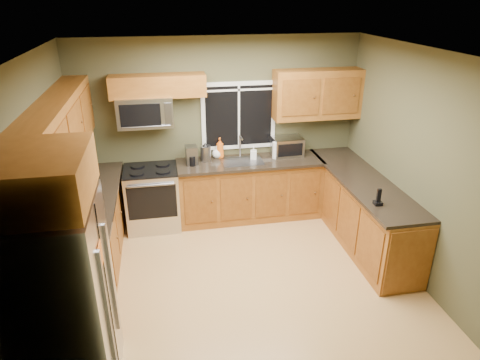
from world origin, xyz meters
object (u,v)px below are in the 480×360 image
object	(u,v)px
kettle	(206,153)
soap_bottle_c	(217,152)
refrigerator	(63,304)
cordless_phone	(378,200)
soap_bottle_a	(220,148)
range	(153,198)
microwave	(145,111)
coffee_maker	(192,156)
soap_bottle_b	(254,153)
toaster_oven	(287,146)
paper_towel_roll	(276,150)

from	to	relation	value
kettle	soap_bottle_c	distance (m)	0.21
refrigerator	cordless_phone	world-z (taller)	refrigerator
kettle	soap_bottle_a	world-z (taller)	soap_bottle_a
soap_bottle_c	cordless_phone	xyz separation A→B (m)	(1.66, -1.89, -0.03)
range	microwave	world-z (taller)	microwave
coffee_maker	cordless_phone	size ratio (longest dim) A/B	1.32
coffee_maker	soap_bottle_b	size ratio (longest dim) A/B	1.36
kettle	soap_bottle_b	bearing A→B (deg)	-4.66
range	soap_bottle_b	bearing A→B (deg)	2.77
refrigerator	soap_bottle_a	size ratio (longest dim) A/B	5.78
range	cordless_phone	xyz separation A→B (m)	(2.66, -1.66, 0.53)
microwave	toaster_oven	bearing A→B (deg)	0.29
paper_towel_roll	cordless_phone	world-z (taller)	paper_towel_roll
toaster_oven	paper_towel_roll	size ratio (longest dim) A/B	1.65
microwave	toaster_oven	size ratio (longest dim) A/B	1.65
refrigerator	coffee_maker	size ratio (longest dim) A/B	6.63
toaster_oven	kettle	distance (m)	1.25
kettle	toaster_oven	bearing A→B (deg)	0.66
coffee_maker	refrigerator	bearing A→B (deg)	-114.70
coffee_maker	soap_bottle_a	xyz separation A→B (m)	(0.44, 0.19, 0.03)
soap_bottle_a	soap_bottle_b	bearing A→B (deg)	-17.91
refrigerator	cordless_phone	xyz separation A→B (m)	(3.35, 1.11, 0.10)
coffee_maker	kettle	size ratio (longest dim) A/B	0.96
soap_bottle_b	soap_bottle_c	bearing A→B (deg)	163.60
toaster_oven	soap_bottle_b	distance (m)	0.55
cordless_phone	coffee_maker	bearing A→B (deg)	140.21
soap_bottle_a	cordless_phone	xyz separation A→B (m)	(1.61, -1.89, -0.09)
range	coffee_maker	distance (m)	0.85
range	coffee_maker	bearing A→B (deg)	4.24
paper_towel_roll	soap_bottle_c	bearing A→B (deg)	168.27
refrigerator	coffee_maker	xyz separation A→B (m)	(1.29, 2.81, 0.17)
coffee_maker	soap_bottle_b	bearing A→B (deg)	1.81
range	microwave	xyz separation A→B (m)	(-0.00, 0.14, 1.26)
toaster_oven	soap_bottle_c	distance (m)	1.08
soap_bottle_a	coffee_maker	bearing A→B (deg)	-157.17
range	kettle	xyz separation A→B (m)	(0.82, 0.13, 0.60)
toaster_oven	coffee_maker	xyz separation A→B (m)	(-1.47, -0.10, -0.01)
microwave	cordless_phone	distance (m)	3.29
range	paper_towel_roll	xyz separation A→B (m)	(1.87, 0.05, 0.60)
refrigerator	kettle	distance (m)	3.27
coffee_maker	paper_towel_roll	size ratio (longest dim) A/B	0.98
refrigerator	soap_bottle_a	distance (m)	3.47
range	soap_bottle_c	distance (m)	1.17
refrigerator	coffee_maker	distance (m)	3.10
refrigerator	cordless_phone	bearing A→B (deg)	18.31
coffee_maker	soap_bottle_c	size ratio (longest dim) A/B	1.46
soap_bottle_b	cordless_phone	bearing A→B (deg)	-57.05
soap_bottle_c	soap_bottle_b	bearing A→B (deg)	-16.40
soap_bottle_a	cordless_phone	bearing A→B (deg)	-49.63
refrigerator	kettle	xyz separation A→B (m)	(1.51, 2.90, 0.17)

